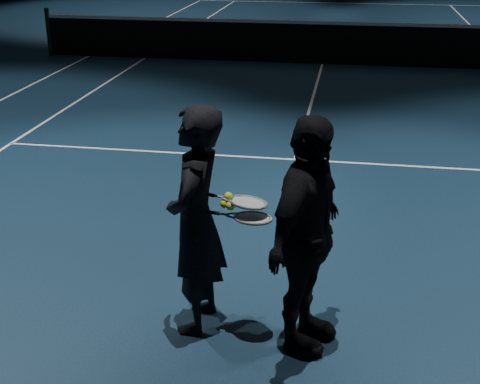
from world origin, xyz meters
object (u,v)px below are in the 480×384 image
(tennis_balls, at_px, (228,202))
(racket_lower, at_px, (253,218))
(racket_upper, at_px, (248,202))
(player_b, at_px, (306,237))
(player_a, at_px, (196,221))

(tennis_balls, bearing_deg, racket_lower, -9.73)
(racket_lower, height_order, tennis_balls, tennis_balls)
(racket_lower, xyz_separation_m, tennis_balls, (-0.19, 0.03, 0.10))
(racket_lower, height_order, racket_upper, racket_upper)
(racket_lower, xyz_separation_m, racket_upper, (-0.04, 0.05, 0.10))
(racket_lower, bearing_deg, racket_upper, 141.34)
(player_b, distance_m, racket_upper, 0.49)
(player_b, bearing_deg, racket_lower, 100.78)
(player_a, relative_size, racket_upper, 2.64)
(racket_upper, xyz_separation_m, tennis_balls, (-0.15, -0.01, -0.00))
(player_b, xyz_separation_m, tennis_balls, (-0.59, 0.09, 0.19))
(player_a, bearing_deg, tennis_balls, 86.04)
(player_a, height_order, racket_upper, player_a)
(player_b, height_order, racket_lower, player_b)
(player_a, height_order, racket_lower, player_a)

